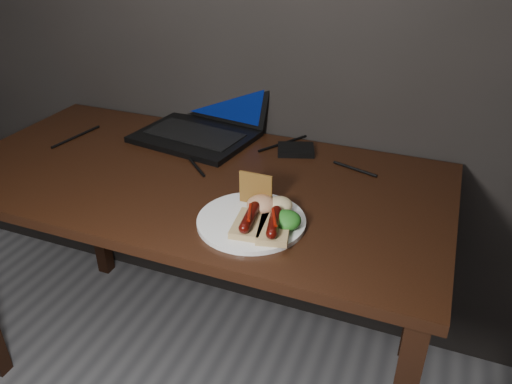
% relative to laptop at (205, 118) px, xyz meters
% --- Properties ---
extents(desk, '(1.40, 0.70, 0.75)m').
position_rel_laptop_xyz_m(desk, '(0.11, -0.28, -0.14)').
color(desk, black).
rests_on(desk, ground).
extents(laptop, '(0.41, 0.40, 0.25)m').
position_rel_laptop_xyz_m(laptop, '(0.00, 0.00, 0.00)').
color(laptop, black).
rests_on(laptop, desk).
extents(hard_drive, '(0.13, 0.12, 0.02)m').
position_rel_laptop_xyz_m(hard_drive, '(0.33, -0.03, -0.04)').
color(hard_drive, black).
rests_on(hard_drive, desk).
extents(desk_cables, '(0.98, 0.40, 0.01)m').
position_rel_laptop_xyz_m(desk_cables, '(0.10, -0.12, -0.05)').
color(desk_cables, black).
rests_on(desk_cables, desk).
extents(plate, '(0.33, 0.33, 0.01)m').
position_rel_laptop_xyz_m(plate, '(0.35, -0.45, -0.05)').
color(plate, white).
rests_on(plate, desk).
extents(bread_sausage_center, '(0.08, 0.12, 0.04)m').
position_rel_laptop_xyz_m(bread_sausage_center, '(0.36, -0.49, -0.02)').
color(bread_sausage_center, tan).
rests_on(bread_sausage_center, plate).
extents(bread_sausage_right, '(0.09, 0.13, 0.04)m').
position_rel_laptop_xyz_m(bread_sausage_right, '(0.42, -0.49, -0.02)').
color(bread_sausage_right, tan).
rests_on(bread_sausage_right, plate).
extents(crispbread, '(0.08, 0.01, 0.08)m').
position_rel_laptop_xyz_m(crispbread, '(0.33, -0.38, 0.00)').
color(crispbread, olive).
rests_on(crispbread, plate).
extents(salad_greens, '(0.07, 0.07, 0.04)m').
position_rel_laptop_xyz_m(salad_greens, '(0.44, -0.45, -0.02)').
color(salad_greens, '#105115').
rests_on(salad_greens, plate).
extents(salsa_mound, '(0.07, 0.07, 0.04)m').
position_rel_laptop_xyz_m(salsa_mound, '(0.36, -0.41, -0.02)').
color(salsa_mound, '#A72A10').
rests_on(salsa_mound, plate).
extents(coleslaw_mound, '(0.06, 0.06, 0.04)m').
position_rel_laptop_xyz_m(coleslaw_mound, '(0.40, -0.39, -0.02)').
color(coleslaw_mound, beige).
rests_on(coleslaw_mound, plate).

